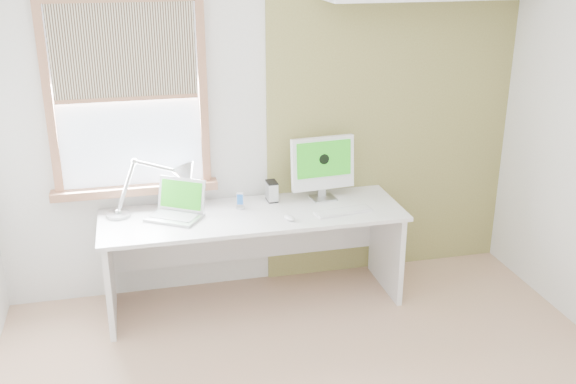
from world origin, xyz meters
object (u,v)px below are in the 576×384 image
object	(u,v)px
desk_lamp	(173,180)
imac	(323,164)
desk	(252,234)
laptop	(177,208)
external_drive	(272,191)

from	to	relation	value
desk_lamp	imac	distance (m)	1.12
desk	imac	distance (m)	0.75
laptop	imac	xyz separation A→B (m)	(1.11, 0.10, 0.21)
desk	desk_lamp	distance (m)	0.70
desk_lamp	external_drive	xyz separation A→B (m)	(0.73, -0.02, -0.14)
desk	external_drive	xyz separation A→B (m)	(0.18, 0.15, 0.27)
laptop	external_drive	distance (m)	0.73
desk	imac	bearing A→B (deg)	11.68
desk	desk_lamp	world-z (taller)	desk_lamp
desk_lamp	external_drive	bearing A→B (deg)	-1.41
desk_lamp	laptop	size ratio (longest dim) A/B	1.62
laptop	external_drive	world-z (taller)	laptop
desk	desk_lamp	xyz separation A→B (m)	(-0.55, 0.17, 0.41)
desk_lamp	laptop	bearing A→B (deg)	-86.86
desk	laptop	distance (m)	0.60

